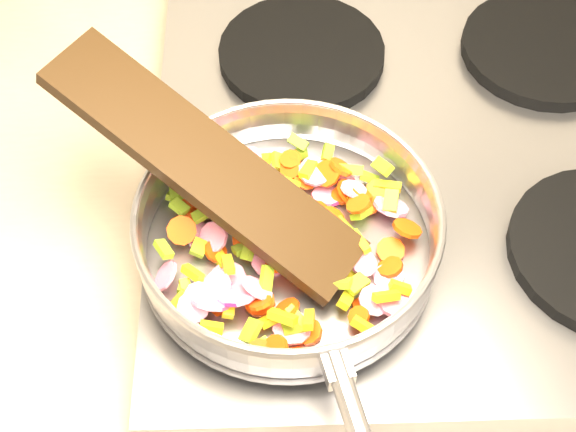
{
  "coord_description": "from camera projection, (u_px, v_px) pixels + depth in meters",
  "views": [
    {
      "loc": [
        -0.88,
        1.11,
        1.58
      ],
      "look_at": [
        -0.86,
        1.53,
        1.01
      ],
      "focal_mm": 50.0,
      "sensor_mm": 36.0,
      "label": 1
    }
  ],
  "objects": [
    {
      "name": "cooktop",
      "position": [
        437.0,
        160.0,
        0.86
      ],
      "size": [
        0.6,
        0.6,
        0.04
      ],
      "primitive_type": "cube",
      "color": "#939399",
      "rests_on": "counter_top"
    },
    {
      "name": "grate_fl",
      "position": [
        313.0,
        258.0,
        0.75
      ],
      "size": [
        0.19,
        0.19,
        0.02
      ],
      "primitive_type": "cylinder",
      "color": "black",
      "rests_on": "cooktop"
    },
    {
      "name": "grate_bl",
      "position": [
        302.0,
        53.0,
        0.92
      ],
      "size": [
        0.19,
        0.19,
        0.02
      ],
      "primitive_type": "cylinder",
      "color": "black",
      "rests_on": "cooktop"
    },
    {
      "name": "grate_br",
      "position": [
        545.0,
        48.0,
        0.92
      ],
      "size": [
        0.19,
        0.19,
        0.02
      ],
      "primitive_type": "cylinder",
      "color": "black",
      "rests_on": "cooktop"
    },
    {
      "name": "saute_pan",
      "position": [
        289.0,
        231.0,
        0.72
      ],
      "size": [
        0.32,
        0.48,
        0.06
      ],
      "rotation": [
        0.0,
        0.0,
        0.23
      ],
      "color": "#9E9EA5",
      "rests_on": "grate_fl"
    },
    {
      "name": "vegetable_heap",
      "position": [
        282.0,
        235.0,
        0.73
      ],
      "size": [
        0.25,
        0.26,
        0.05
      ],
      "color": "#82AC1F",
      "rests_on": "saute_pan"
    },
    {
      "name": "wooden_spatula",
      "position": [
        205.0,
        164.0,
        0.71
      ],
      "size": [
        0.29,
        0.23,
        0.12
      ],
      "primitive_type": "cube",
      "rotation": [
        0.0,
        -0.34,
        2.54
      ],
      "color": "black",
      "rests_on": "saute_pan"
    }
  ]
}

